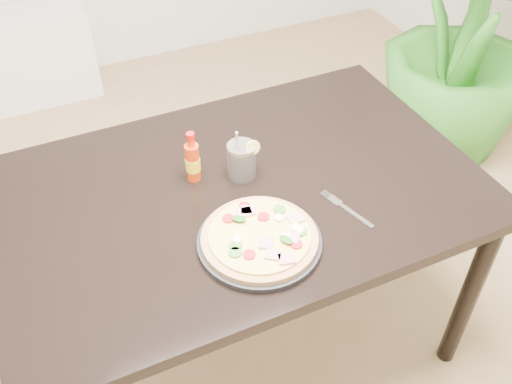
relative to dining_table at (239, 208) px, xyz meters
name	(u,v)px	position (x,y,z in m)	size (l,w,h in m)	color
floor	(252,340)	(0.02, -0.04, -0.67)	(4.50, 4.50, 0.00)	#9E7A51
dining_table	(239,208)	(0.00, 0.00, 0.00)	(1.40, 0.90, 0.75)	black
plate	(259,242)	(-0.04, -0.23, 0.09)	(0.33, 0.33, 0.02)	black
pizza	(260,237)	(-0.04, -0.23, 0.11)	(0.30, 0.30, 0.03)	tan
hot_sauce_bottle	(193,161)	(-0.10, 0.09, 0.15)	(0.05, 0.05, 0.16)	red
cola_cup	(242,161)	(0.03, 0.05, 0.14)	(0.09, 0.08, 0.17)	black
fork	(345,208)	(0.23, -0.21, 0.09)	(0.07, 0.19, 0.00)	silver
houseplant	(467,33)	(1.41, 0.64, -0.02)	(0.72, 0.72, 1.29)	#2D7920
plant_pot	(441,129)	(1.41, 0.64, -0.56)	(0.28, 0.28, 0.22)	brown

